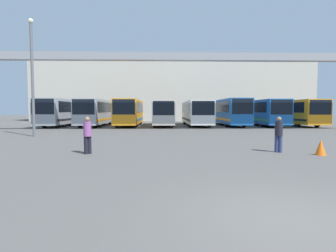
{
  "coord_description": "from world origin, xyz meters",
  "views": [
    {
      "loc": [
        -2.31,
        -4.51,
        1.97
      ],
      "look_at": [
        -1.61,
        22.66,
        0.3
      ],
      "focal_mm": 28.0,
      "sensor_mm": 36.0,
      "label": 1
    }
  ],
  "objects_px": {
    "traffic_cone": "(321,147)",
    "bus_slot_1": "(96,111)",
    "bus_slot_4": "(196,112)",
    "bus_slot_5": "(228,111)",
    "pedestrian_near_left": "(279,134)",
    "bus_slot_2": "(130,111)",
    "bus_slot_3": "(163,112)",
    "bus_slot_0": "(64,111)",
    "pedestrian_mid_left": "(87,134)",
    "lamp_post": "(32,73)",
    "bus_slot_7": "(294,111)",
    "bus_slot_6": "(261,111)"
  },
  "relations": [
    {
      "from": "traffic_cone",
      "to": "bus_slot_1",
      "type": "bearing_deg",
      "value": 125.15
    },
    {
      "from": "bus_slot_4",
      "to": "traffic_cone",
      "type": "relative_size",
      "value": 17.11
    },
    {
      "from": "bus_slot_1",
      "to": "bus_slot_5",
      "type": "relative_size",
      "value": 0.87
    },
    {
      "from": "bus_slot_1",
      "to": "pedestrian_near_left",
      "type": "xyz_separation_m",
      "value": [
        13.47,
        -20.47,
        -0.95
      ]
    },
    {
      "from": "bus_slot_2",
      "to": "bus_slot_3",
      "type": "xyz_separation_m",
      "value": [
        4.13,
        -0.11,
        -0.1
      ]
    },
    {
      "from": "pedestrian_near_left",
      "to": "bus_slot_3",
      "type": "bearing_deg",
      "value": -49.55
    },
    {
      "from": "pedestrian_near_left",
      "to": "bus_slot_0",
      "type": "bearing_deg",
      "value": -24.27
    },
    {
      "from": "bus_slot_1",
      "to": "traffic_cone",
      "type": "xyz_separation_m",
      "value": [
        14.97,
        -21.26,
        -1.49
      ]
    },
    {
      "from": "bus_slot_5",
      "to": "pedestrian_mid_left",
      "type": "xyz_separation_m",
      "value": [
        -11.81,
        -21.45,
        -0.99
      ]
    },
    {
      "from": "traffic_cone",
      "to": "lamp_post",
      "type": "distance_m",
      "value": 18.99
    },
    {
      "from": "bus_slot_2",
      "to": "pedestrian_mid_left",
      "type": "relative_size",
      "value": 6.31
    },
    {
      "from": "bus_slot_5",
      "to": "lamp_post",
      "type": "distance_m",
      "value": 22.68
    },
    {
      "from": "bus_slot_7",
      "to": "pedestrian_near_left",
      "type": "bearing_deg",
      "value": -118.72
    },
    {
      "from": "bus_slot_3",
      "to": "bus_slot_5",
      "type": "distance_m",
      "value": 8.31
    },
    {
      "from": "bus_slot_2",
      "to": "traffic_cone",
      "type": "height_order",
      "value": "bus_slot_2"
    },
    {
      "from": "bus_slot_3",
      "to": "bus_slot_6",
      "type": "relative_size",
      "value": 0.89
    },
    {
      "from": "traffic_cone",
      "to": "pedestrian_mid_left",
      "type": "bearing_deg",
      "value": 176.67
    },
    {
      "from": "bus_slot_4",
      "to": "bus_slot_6",
      "type": "height_order",
      "value": "bus_slot_6"
    },
    {
      "from": "bus_slot_1",
      "to": "bus_slot_4",
      "type": "relative_size",
      "value": 0.89
    },
    {
      "from": "pedestrian_mid_left",
      "to": "bus_slot_5",
      "type": "bearing_deg",
      "value": -154.94
    },
    {
      "from": "bus_slot_2",
      "to": "bus_slot_3",
      "type": "height_order",
      "value": "bus_slot_2"
    },
    {
      "from": "bus_slot_1",
      "to": "bus_slot_3",
      "type": "bearing_deg",
      "value": -0.74
    },
    {
      "from": "bus_slot_2",
      "to": "bus_slot_1",
      "type": "bearing_deg",
      "value": -179.95
    },
    {
      "from": "pedestrian_mid_left",
      "to": "lamp_post",
      "type": "height_order",
      "value": "lamp_post"
    },
    {
      "from": "bus_slot_1",
      "to": "pedestrian_mid_left",
      "type": "relative_size",
      "value": 6.31
    },
    {
      "from": "bus_slot_0",
      "to": "bus_slot_5",
      "type": "bearing_deg",
      "value": -0.05
    },
    {
      "from": "bus_slot_3",
      "to": "traffic_cone",
      "type": "distance_m",
      "value": 22.24
    },
    {
      "from": "bus_slot_1",
      "to": "bus_slot_7",
      "type": "bearing_deg",
      "value": 0.49
    },
    {
      "from": "bus_slot_4",
      "to": "bus_slot_5",
      "type": "height_order",
      "value": "bus_slot_5"
    },
    {
      "from": "bus_slot_5",
      "to": "pedestrian_near_left",
      "type": "distance_m",
      "value": 21.49
    },
    {
      "from": "bus_slot_3",
      "to": "pedestrian_near_left",
      "type": "height_order",
      "value": "bus_slot_3"
    },
    {
      "from": "bus_slot_6",
      "to": "pedestrian_near_left",
      "type": "height_order",
      "value": "bus_slot_6"
    },
    {
      "from": "bus_slot_0",
      "to": "pedestrian_near_left",
      "type": "height_order",
      "value": "bus_slot_0"
    },
    {
      "from": "bus_slot_1",
      "to": "bus_slot_6",
      "type": "height_order",
      "value": "bus_slot_1"
    },
    {
      "from": "bus_slot_0",
      "to": "traffic_cone",
      "type": "xyz_separation_m",
      "value": [
        19.11,
        -22.06,
        -1.52
      ]
    },
    {
      "from": "bus_slot_3",
      "to": "bus_slot_6",
      "type": "xyz_separation_m",
      "value": [
        12.4,
        0.64,
        0.09
      ]
    },
    {
      "from": "bus_slot_6",
      "to": "pedestrian_near_left",
      "type": "xyz_separation_m",
      "value": [
        -7.2,
        -21.0,
        -0.94
      ]
    },
    {
      "from": "bus_slot_7",
      "to": "pedestrian_mid_left",
      "type": "relative_size",
      "value": 6.56
    },
    {
      "from": "bus_slot_1",
      "to": "lamp_post",
      "type": "distance_m",
      "value": 13.15
    },
    {
      "from": "bus_slot_2",
      "to": "bus_slot_6",
      "type": "distance_m",
      "value": 16.54
    },
    {
      "from": "bus_slot_7",
      "to": "lamp_post",
      "type": "height_order",
      "value": "lamp_post"
    },
    {
      "from": "pedestrian_mid_left",
      "to": "bus_slot_2",
      "type": "bearing_deg",
      "value": -124.47
    },
    {
      "from": "bus_slot_5",
      "to": "lamp_post",
      "type": "bearing_deg",
      "value": -143.03
    },
    {
      "from": "bus_slot_5",
      "to": "pedestrian_mid_left",
      "type": "distance_m",
      "value": 24.51
    },
    {
      "from": "bus_slot_3",
      "to": "bus_slot_4",
      "type": "bearing_deg",
      "value": 10.56
    },
    {
      "from": "bus_slot_1",
      "to": "bus_slot_2",
      "type": "xyz_separation_m",
      "value": [
        4.13,
        0.0,
        -0.0
      ]
    },
    {
      "from": "bus_slot_2",
      "to": "pedestrian_mid_left",
      "type": "height_order",
      "value": "bus_slot_2"
    },
    {
      "from": "bus_slot_2",
      "to": "bus_slot_6",
      "type": "relative_size",
      "value": 0.91
    },
    {
      "from": "bus_slot_1",
      "to": "bus_slot_2",
      "type": "relative_size",
      "value": 1.0
    },
    {
      "from": "pedestrian_near_left",
      "to": "lamp_post",
      "type": "xyz_separation_m",
      "value": [
        -14.92,
        7.71,
        3.79
      ]
    }
  ]
}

